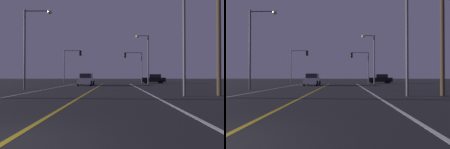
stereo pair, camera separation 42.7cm
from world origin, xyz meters
The scene contains 11 objects.
lane_edge_right centered at (4.74, 11.93, 0.00)m, with size 0.16×35.86×0.01m, color silver.
lane_edge_left centered at (-4.74, 11.93, 0.00)m, with size 0.16×35.86×0.01m, color silver.
lane_center_divider centered at (0.00, 11.93, 0.00)m, with size 0.16×35.86×0.01m, color gold.
car_oncoming centered at (-1.99, 24.20, 0.82)m, with size 2.02×4.30×1.70m.
car_crossing_side centered at (9.40, 32.85, 0.82)m, with size 4.30×2.02×1.70m.
traffic_light_near_right centered at (5.35, 30.36, 4.10)m, with size 3.22×0.36×5.52m.
traffic_light_near_left centered at (-5.40, 30.36, 4.36)m, with size 3.20×0.36×5.90m.
street_lamp_right_near centered at (6.34, 9.56, 4.90)m, with size 1.96×0.44×7.70m.
street_lamp_left_mid centered at (-6.11, 15.52, 5.09)m, with size 2.81×0.44×7.93m.
street_lamp_right_far centered at (6.34, 23.33, 4.55)m, with size 1.84×0.44×7.09m.
utility_pole_right centered at (9.23, 9.89, 5.64)m, with size 2.20×0.28×10.72m.
Camera 1 is at (2.20, -3.14, 1.32)m, focal length 30.58 mm.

